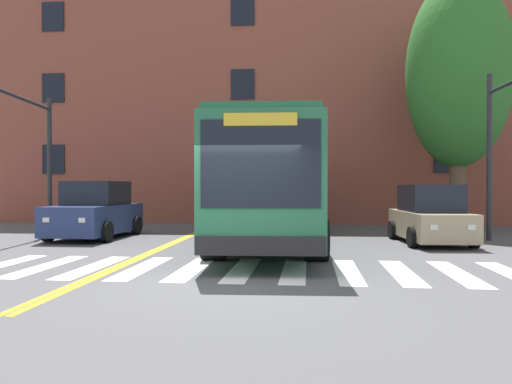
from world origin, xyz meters
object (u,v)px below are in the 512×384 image
object	(u,v)px
car_teal_behind_bus	(263,205)
city_bus	(269,182)
car_tan_far_lane	(430,216)
traffic_light_far_corner	(26,136)
traffic_light_near_corner	(512,124)
street_tree_curbside_large	(458,73)
car_navy_near_lane	(96,212)

from	to	relation	value
car_teal_behind_bus	city_bus	bearing A→B (deg)	-84.26
car_tan_far_lane	traffic_light_far_corner	xyz separation A→B (m)	(-12.66, -0.51, 2.53)
traffic_light_far_corner	car_teal_behind_bus	bearing A→B (deg)	51.92
car_tan_far_lane	traffic_light_near_corner	xyz separation A→B (m)	(2.14, -0.64, 2.71)
city_bus	street_tree_curbside_large	bearing A→B (deg)	31.71
city_bus	car_teal_behind_bus	distance (m)	8.67
traffic_light_far_corner	car_navy_near_lane	bearing A→B (deg)	31.95
traffic_light_near_corner	car_navy_near_lane	bearing A→B (deg)	174.45
car_navy_near_lane	car_teal_behind_bus	distance (m)	9.20
car_navy_near_lane	street_tree_curbside_large	distance (m)	14.27
car_navy_near_lane	traffic_light_near_corner	bearing A→B (deg)	-5.55
city_bus	car_navy_near_lane	xyz separation A→B (m)	(-5.94, 0.90, -1.00)
car_navy_near_lane	street_tree_curbside_large	bearing A→B (deg)	14.70
city_bus	car_teal_behind_bus	size ratio (longest dim) A/B	3.13
city_bus	street_tree_curbside_large	xyz separation A→B (m)	(6.91, 4.27, 4.20)
car_navy_near_lane	city_bus	bearing A→B (deg)	-8.57
city_bus	car_navy_near_lane	distance (m)	6.09
car_navy_near_lane	car_tan_far_lane	world-z (taller)	car_navy_near_lane
city_bus	traffic_light_near_corner	size ratio (longest dim) A/B	2.32
car_navy_near_lane	car_tan_far_lane	size ratio (longest dim) A/B	1.09
car_teal_behind_bus	car_navy_near_lane	bearing A→B (deg)	-123.53
car_navy_near_lane	traffic_light_near_corner	size ratio (longest dim) A/B	0.81
car_teal_behind_bus	traffic_light_far_corner	distance (m)	11.46
traffic_light_near_corner	street_tree_curbside_large	xyz separation A→B (m)	(-0.13, 4.63, 2.53)
car_tan_far_lane	traffic_light_near_corner	distance (m)	3.51
city_bus	car_tan_far_lane	bearing A→B (deg)	3.18
traffic_light_far_corner	city_bus	bearing A→B (deg)	1.75
car_teal_behind_bus	traffic_light_near_corner	distance (m)	12.22
street_tree_curbside_large	car_navy_near_lane	bearing A→B (deg)	-165.30
car_teal_behind_bus	traffic_light_far_corner	world-z (taller)	traffic_light_far_corner
car_navy_near_lane	traffic_light_far_corner	world-z (taller)	traffic_light_far_corner
car_tan_far_lane	street_tree_curbside_large	bearing A→B (deg)	63.29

